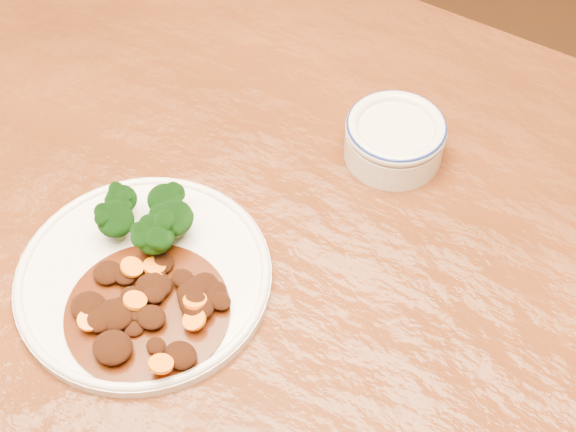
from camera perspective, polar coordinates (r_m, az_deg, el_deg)
The scene contains 5 objects.
dining_table at distance 0.83m, azimuth -4.32°, elevation -5.88°, with size 1.51×0.92×0.75m.
dinner_plate at distance 0.75m, azimuth -10.23°, elevation -4.24°, with size 0.24×0.24×0.01m.
broccoli_florets at distance 0.76m, azimuth -9.87°, elevation -0.09°, with size 0.09×0.08×0.04m.
mince_stew at distance 0.72m, azimuth -9.98°, elevation -6.40°, with size 0.15×0.15×0.02m.
dip_bowl at distance 0.83m, azimuth 7.60°, elevation 5.57°, with size 0.10×0.10×0.05m.
Camera 1 is at (0.29, -0.34, 1.37)m, focal length 50.00 mm.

